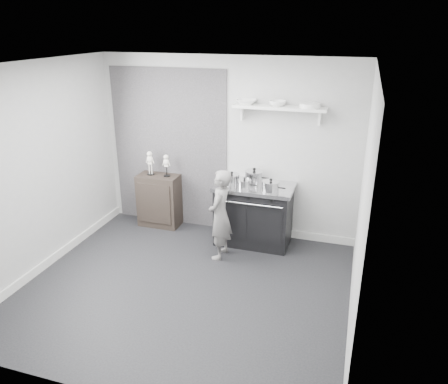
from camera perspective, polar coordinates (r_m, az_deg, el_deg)
The scene contains 15 objects.
ground at distance 5.65m, azimuth -5.16°, elevation -12.29°, with size 4.00×4.00×0.00m, color black.
room_shell at distance 5.11m, azimuth -6.04°, elevation 4.34°, with size 4.02×3.62×2.71m.
wall_shelf at distance 6.20m, azimuth 7.27°, elevation 10.80°, with size 1.30×0.26×0.24m.
stove at distance 6.52m, azimuth 3.92°, elevation -2.82°, with size 1.14×0.71×0.91m.
side_cabinet at distance 7.16m, azimuth -8.40°, elevation -1.05°, with size 0.66×0.38×0.86m, color black.
child at distance 6.01m, azimuth -0.51°, elevation -3.00°, with size 0.47×0.31×1.29m, color slate.
pot_front_left at distance 6.33m, azimuth 1.03°, elevation 1.68°, with size 0.32×0.23×0.20m.
pot_back_left at distance 6.44m, azimuth 3.95°, elevation 2.06°, with size 0.36×0.28×0.22m.
pot_front_right at distance 6.10m, azimuth 6.11°, elevation 0.75°, with size 0.33×0.25×0.19m.
pot_front_center at distance 6.21m, azimuth 2.69°, elevation 1.10°, with size 0.28×0.19×0.16m.
skeleton_full at distance 7.00m, azimuth -9.64°, elevation 3.99°, with size 0.12×0.08×0.44m, color silver, non-canonical shape.
skeleton_torso at distance 6.88m, azimuth -7.54°, elevation 3.66°, with size 0.11×0.07×0.40m, color silver, non-canonical shape.
bowl_large at distance 6.28m, azimuth 2.98°, elevation 11.68°, with size 0.28×0.28×0.07m, color white.
bowl_small at distance 6.19m, azimuth 7.01°, elevation 11.42°, with size 0.23×0.23×0.07m, color white.
plate_stack at distance 6.12m, azimuth 11.15°, elevation 11.03°, with size 0.28×0.28×0.06m, color white.
Camera 1 is at (1.88, -4.33, 3.11)m, focal length 35.00 mm.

